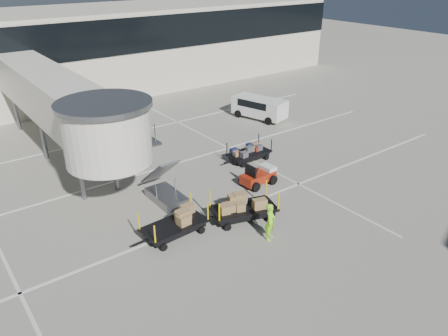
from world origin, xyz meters
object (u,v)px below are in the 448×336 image
Objects in this scene: baggage_tug at (259,176)px; suitcase_cart at (251,153)px; box_cart_near at (245,209)px; minivan at (258,106)px; ground_worker at (270,222)px; box_cart_far at (172,226)px.

suitcase_cart is (1.87, 2.99, -0.01)m from baggage_tug.
minivan is at bearing 63.75° from box_cart_near.
box_cart_near is 16.31m from minivan.
baggage_tug is at bearing 56.08° from box_cart_near.
suitcase_cart is 7.51m from box_cart_near.
minivan is (11.16, 11.89, 0.43)m from box_cart_near.
baggage_tug is at bearing 20.00° from ground_worker.
suitcase_cart is at bearing 21.36° from ground_worker.
ground_worker is (3.63, -3.04, 0.42)m from box_cart_far.
box_cart_far is 2.05× the size of ground_worker.
baggage_tug is 5.75m from ground_worker.
baggage_tug is 0.45× the size of minivan.
box_cart_near is (-5.04, -5.57, 0.11)m from suitcase_cart.
box_cart_near is 3.92m from box_cart_far.
ground_worker is at bearing -124.17° from suitcase_cart.
minivan reaches higher than suitcase_cart.
ground_worker is 17.99m from minivan.
baggage_tug is 3.53m from suitcase_cart.
minivan is (7.99, 9.31, 0.53)m from baggage_tug.
ground_worker reaches higher than minivan.
box_cart_near reaches higher than suitcase_cart.
box_cart_far is at bearing -152.38° from suitcase_cart.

